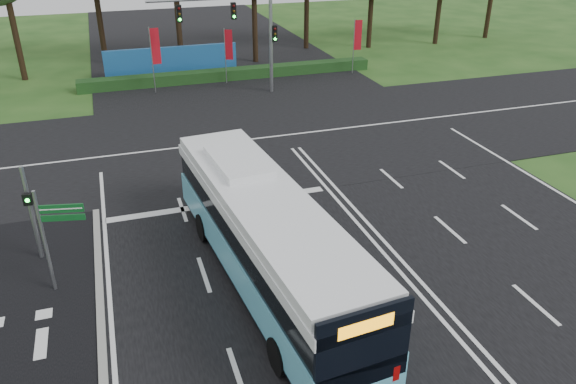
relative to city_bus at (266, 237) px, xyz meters
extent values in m
plane|color=#224918|center=(4.61, 1.09, -1.82)|extent=(120.00, 120.00, 0.00)
cube|color=black|center=(4.61, 1.09, -1.80)|extent=(20.00, 120.00, 0.04)
cube|color=black|center=(4.61, 13.09, -1.80)|extent=(120.00, 14.00, 0.05)
cube|color=black|center=(-7.89, -1.91, -1.79)|extent=(5.00, 18.00, 0.06)
cube|color=gray|center=(-5.49, -1.91, -1.76)|extent=(0.25, 18.00, 0.12)
cube|color=#5AB6D1|center=(0.00, 0.01, -0.70)|extent=(3.79, 12.79, 1.16)
cube|color=black|center=(0.00, 0.01, -1.22)|extent=(3.76, 12.73, 0.32)
cube|color=black|center=(0.00, 0.01, 0.35)|extent=(3.67, 12.59, 1.00)
cube|color=white|center=(0.00, 0.01, 0.98)|extent=(3.79, 12.79, 0.37)
cube|color=white|center=(0.00, 0.01, 1.35)|extent=(3.69, 12.28, 0.37)
cube|color=white|center=(-0.25, 2.63, 1.66)|extent=(1.97, 3.29, 0.26)
cube|color=black|center=(0.58, -6.20, 0.40)|extent=(2.55, 0.36, 2.31)
cube|color=orange|center=(0.58, -6.24, 1.14)|extent=(1.47, 0.20, 0.37)
cylinder|color=black|center=(-1.56, 3.45, -1.28)|extent=(0.39, 1.11, 1.09)
cylinder|color=black|center=(0.89, 3.68, -1.28)|extent=(0.39, 1.11, 1.09)
cylinder|color=black|center=(-0.86, -4.08, -1.28)|extent=(0.39, 1.11, 1.09)
cylinder|color=black|center=(1.60, -3.85, -1.28)|extent=(0.39, 1.11, 1.09)
cylinder|color=gray|center=(-7.45, 4.04, 0.02)|extent=(0.15, 0.15, 3.69)
cube|color=black|center=(-7.45, 3.86, 0.71)|extent=(0.32, 0.22, 0.42)
sphere|color=#19F233|center=(-7.45, 3.76, 0.71)|extent=(0.15, 0.15, 0.15)
cylinder|color=gray|center=(-6.90, 1.79, 0.05)|extent=(0.11, 0.11, 3.75)
cube|color=#0D4D1D|center=(-6.21, 1.65, 1.27)|extent=(1.39, 0.36, 0.28)
cube|color=#0D4D1D|center=(-6.21, 1.65, 0.94)|extent=(1.39, 0.36, 0.21)
cube|color=white|center=(-6.21, 1.61, 1.27)|extent=(1.28, 0.29, 0.04)
cylinder|color=gray|center=(-1.18, 23.81, 0.43)|extent=(0.07, 0.07, 4.50)
cube|color=#B10F1B|center=(-0.85, 23.87, 1.38)|extent=(0.60, 0.15, 2.40)
cylinder|color=gray|center=(4.06, 24.65, 0.16)|extent=(0.06, 0.06, 3.97)
cube|color=#B10F1B|center=(4.33, 24.54, 1.00)|extent=(0.50, 0.24, 2.12)
cylinder|color=gray|center=(13.95, 24.24, 0.26)|extent=(0.06, 0.06, 4.16)
cube|color=#B10F1B|center=(14.26, 24.19, 1.14)|extent=(0.55, 0.13, 2.22)
cylinder|color=gray|center=(6.61, 21.59, 1.68)|extent=(0.24, 0.24, 7.00)
cube|color=black|center=(4.11, 21.59, 3.78)|extent=(0.32, 0.28, 1.05)
cube|color=black|center=(0.61, 21.59, 3.78)|extent=(0.32, 0.28, 1.05)
cube|color=black|center=(6.86, 21.59, 2.18)|extent=(0.32, 0.28, 1.05)
cube|color=#173814|center=(4.61, 25.59, -1.42)|extent=(22.00, 1.20, 0.80)
cube|color=#1B5594|center=(0.61, 28.09, -0.72)|extent=(10.00, 0.30, 2.20)
cylinder|color=black|center=(-10.15, 30.37, 2.62)|extent=(0.44, 0.44, 8.88)
cylinder|color=black|center=(-4.18, 33.55, 2.58)|extent=(0.44, 0.44, 8.81)
cylinder|color=black|center=(1.74, 31.10, 2.66)|extent=(0.44, 0.44, 8.95)
cylinder|color=black|center=(7.82, 30.31, 2.42)|extent=(0.44, 0.44, 8.48)
cylinder|color=black|center=(13.56, 33.78, 2.08)|extent=(0.44, 0.44, 7.80)
cylinder|color=black|center=(19.21, 32.37, 1.89)|extent=(0.44, 0.44, 7.42)
cylinder|color=black|center=(25.97, 31.91, 1.80)|extent=(0.44, 0.44, 7.25)
camera|label=1|loc=(-4.24, -15.24, 9.65)|focal=35.00mm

